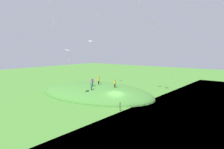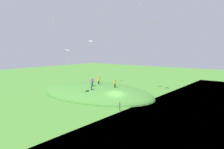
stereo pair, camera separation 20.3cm
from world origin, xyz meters
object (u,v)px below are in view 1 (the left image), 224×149
(person_watching_kites, at_px, (99,80))
(person_near_shore, at_px, (99,78))
(kite_3, at_px, (90,41))
(mooring_post, at_px, (120,107))
(person_walking_path, at_px, (92,81))
(kite_7, at_px, (68,51))
(person_with_child, at_px, (115,83))
(kite_2, at_px, (153,23))
(kite_4, at_px, (55,18))
(kite_5, at_px, (106,37))
(kite_1, at_px, (97,14))
(person_on_hilltop, at_px, (91,85))

(person_watching_kites, distance_m, person_near_shore, 3.65)
(kite_3, xyz_separation_m, mooring_post, (-12.73, 6.95, -10.66))
(person_walking_path, bearing_deg, kite_7, 101.09)
(person_near_shore, bearing_deg, kite_3, -98.40)
(person_with_child, bearing_deg, kite_7, 27.87)
(person_walking_path, xyz_separation_m, kite_2, (-8.52, -9.47, 11.84))
(kite_4, bearing_deg, kite_2, -145.15)
(person_watching_kites, distance_m, kite_3, 8.42)
(kite_7, bearing_deg, person_walking_path, -78.91)
(person_walking_path, height_order, kite_5, kite_5)
(person_watching_kites, relative_size, kite_4, 0.69)
(kite_3, bearing_deg, kite_7, 112.06)
(person_walking_path, height_order, mooring_post, person_walking_path)
(kite_1, xyz_separation_m, kite_3, (-5.16, 8.09, -7.32))
(person_watching_kites, bearing_deg, person_near_shore, -85.52)
(person_near_shore, height_order, kite_7, kite_7)
(kite_2, height_order, kite_4, kite_4)
(person_walking_path, distance_m, kite_4, 15.63)
(kite_3, bearing_deg, kite_5, -149.06)
(kite_5, relative_size, kite_7, 0.66)
(kite_1, distance_m, kite_4, 12.91)
(person_near_shore, bearing_deg, kite_7, -81.63)
(kite_1, relative_size, kite_3, 1.15)
(person_walking_path, relative_size, kite_5, 1.14)
(kite_1, bearing_deg, person_with_child, 145.17)
(person_watching_kites, xyz_separation_m, kite_7, (-1.63, 9.69, 6.16))
(kite_1, xyz_separation_m, kite_7, (-9.13, 17.87, -9.25))
(person_with_child, height_order, kite_2, kite_2)
(person_watching_kites, height_order, person_with_child, person_watching_kites)
(person_on_hilltop, xyz_separation_m, kite_1, (9.30, -12.37, 15.77))
(person_on_hilltop, bearing_deg, person_with_child, -107.15)
(person_walking_path, distance_m, kite_1, 20.05)
(kite_1, height_order, kite_5, kite_1)
(person_walking_path, distance_m, kite_2, 17.39)
(person_walking_path, relative_size, kite_2, 1.19)
(kite_1, xyz_separation_m, mooring_post, (-17.89, 15.03, -17.98))
(person_on_hilltop, relative_size, person_near_shore, 0.95)
(person_watching_kites, xyz_separation_m, person_near_shore, (2.39, -2.76, 0.01))
(kite_4, distance_m, mooring_post, 24.40)
(kite_2, xyz_separation_m, kite_4, (16.94, 11.80, 1.12))
(person_near_shore, relative_size, kite_1, 1.23)
(person_with_child, bearing_deg, kite_2, -167.55)
(kite_3, bearing_deg, person_walking_path, 138.05)
(person_walking_path, xyz_separation_m, kite_1, (7.65, -10.32, 15.40))
(kite_7, bearing_deg, person_watching_kites, -80.46)
(person_with_child, distance_m, kite_7, 11.87)
(kite_3, height_order, kite_4, kite_4)
(person_watching_kites, xyz_separation_m, kite_3, (2.34, -0.10, 8.09))
(person_on_hilltop, relative_size, kite_5, 1.05)
(person_near_shore, height_order, kite_3, kite_3)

